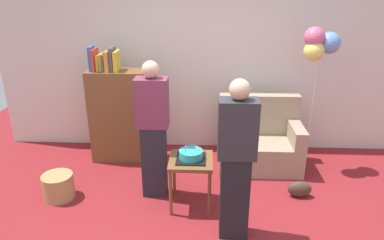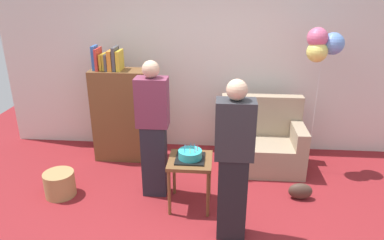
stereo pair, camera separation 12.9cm
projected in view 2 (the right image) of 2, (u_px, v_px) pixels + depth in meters
ground_plane at (193, 226)px, 3.77m from camera, size 8.00×8.00×0.00m
wall_back at (204, 60)px, 5.18m from camera, size 6.00×0.10×2.70m
couch at (261, 143)px, 4.89m from camera, size 1.10×0.70×0.96m
bookshelf at (122, 113)px, 5.02m from camera, size 0.80×0.36×1.62m
side_table at (190, 166)px, 3.97m from camera, size 0.48×0.48×0.58m
birthday_cake at (190, 155)px, 3.92m from camera, size 0.32×0.32×0.17m
person_blowing_candles at (153, 130)px, 4.08m from camera, size 0.36×0.22×1.63m
person_holding_cake at (233, 162)px, 3.36m from camera, size 0.36×0.22×1.63m
wicker_basket at (60, 184)px, 4.27m from camera, size 0.36×0.36×0.30m
handbag at (300, 191)px, 4.22m from camera, size 0.28×0.14×0.20m
balloon_bunch at (323, 44)px, 4.32m from camera, size 0.46×0.33×1.90m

